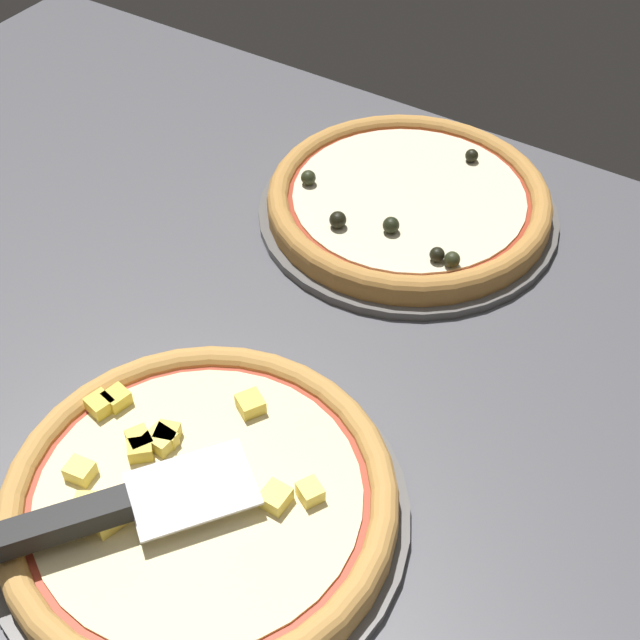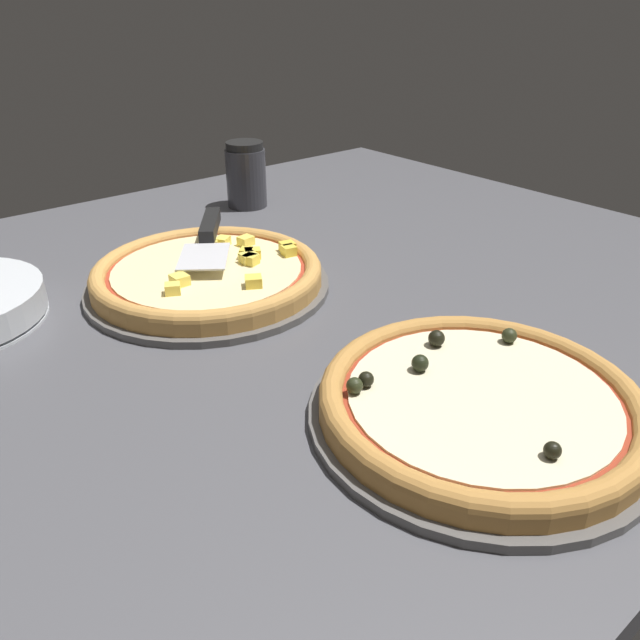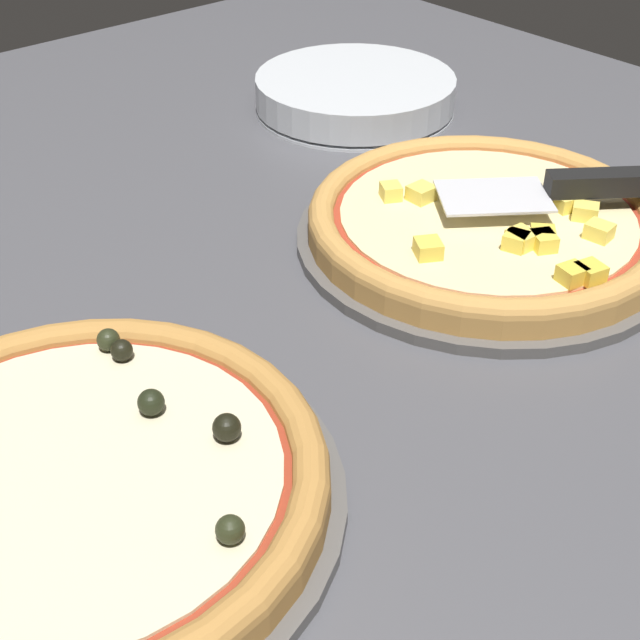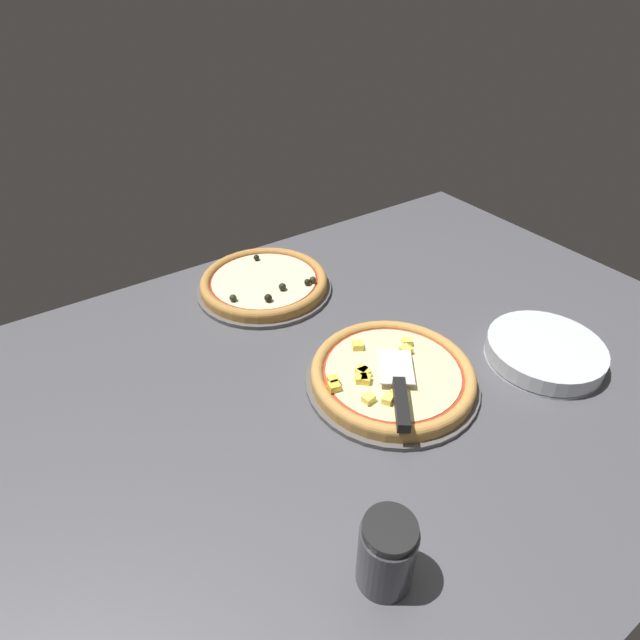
# 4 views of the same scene
# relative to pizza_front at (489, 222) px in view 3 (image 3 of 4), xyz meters

# --- Properties ---
(ground_plane) EXTENTS (1.55, 1.14, 0.04)m
(ground_plane) POSITION_rel_pizza_front_xyz_m (0.00, 0.06, -0.04)
(ground_plane) COLOR #4C4C51
(pizza_pan_front) EXTENTS (0.34, 0.34, 0.01)m
(pizza_pan_front) POSITION_rel_pizza_front_xyz_m (0.00, -0.00, -0.02)
(pizza_pan_front) COLOR #565451
(pizza_pan_front) RESTS_ON ground_plane
(pizza_front) EXTENTS (0.32, 0.32, 0.04)m
(pizza_front) POSITION_rel_pizza_front_xyz_m (0.00, 0.00, 0.00)
(pizza_front) COLOR #C68E47
(pizza_front) RESTS_ON pizza_pan_front
(pizza_pan_back) EXTENTS (0.33, 0.33, 0.01)m
(pizza_pan_back) POSITION_rel_pizza_front_xyz_m (-0.04, 0.43, -0.02)
(pizza_pan_back) COLOR #565451
(pizza_pan_back) RESTS_ON ground_plane
(pizza_back) EXTENTS (0.31, 0.31, 0.04)m
(pizza_back) POSITION_rel_pizza_front_xyz_m (-0.04, 0.43, -0.00)
(pizza_back) COLOR #B77F3D
(pizza_back) RESTS_ON pizza_pan_back
(serving_spatula) EXTENTS (0.16, 0.20, 0.02)m
(serving_spatula) POSITION_rel_pizza_front_xyz_m (-0.04, -0.07, 0.03)
(serving_spatula) COLOR silver
(serving_spatula) RESTS_ON pizza_front
(plate_stack) EXTENTS (0.23, 0.23, 0.04)m
(plate_stack) POSITION_rel_pizza_front_xyz_m (0.31, -0.12, -0.00)
(plate_stack) COLOR silver
(plate_stack) RESTS_ON ground_plane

